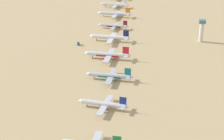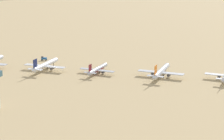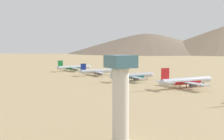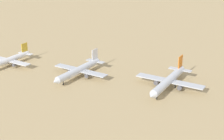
{
  "view_description": "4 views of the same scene",
  "coord_description": "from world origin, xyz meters",
  "views": [
    {
      "loc": [
        -57.8,
        400.36,
        138.99
      ],
      "look_at": [
        -13.11,
        92.81,
        5.45
      ],
      "focal_mm": 61.17,
      "sensor_mm": 36.0,
      "label": 1
    },
    {
      "loc": [
        -333.35,
        -166.43,
        97.43
      ],
      "look_at": [
        7.44,
        -60.37,
        3.41
      ],
      "focal_mm": 69.54,
      "sensor_mm": 36.0,
      "label": 2
    },
    {
      "loc": [
        -141.03,
        -81.06,
        27.87
      ],
      "look_at": [
        -6.88,
        142.86,
        5.43
      ],
      "focal_mm": 45.49,
      "sensor_mm": 36.0,
      "label": 3
    },
    {
      "loc": [
        179.82,
        -53.32,
        76.78
      ],
      "look_at": [
        8.64,
        -138.15,
        4.0
      ],
      "focal_mm": 54.79,
      "sensor_mm": 36.0,
      "label": 4
    }
  ],
  "objects": [
    {
      "name": "parked_jet_3",
      "position": [
        5.15,
        -48.17,
        3.74
      ],
      "size": [
        39.02,
        31.79,
        11.25
      ],
      "color": "#B2B7C1",
      "rests_on": "ground"
    },
    {
      "name": "control_tower",
      "position": [
        -97.65,
        -13.41,
        14.24
      ],
      "size": [
        7.2,
        7.2,
        25.21
      ],
      "color": "beige",
      "rests_on": "ground"
    },
    {
      "name": "ground_plane",
      "position": [
        0.0,
        0.0,
        0.0
      ],
      "size": [
        2468.55,
        2468.55,
        0.0
      ],
      "primitive_type": "plane",
      "color": "tan"
    },
    {
      "name": "parked_jet_2",
      "position": [
        10.95,
        -102.13,
        4.67
      ],
      "size": [
        48.06,
        39.06,
        13.85
      ],
      "color": "silver",
      "rests_on": "ground"
    },
    {
      "name": "parked_jet_6",
      "position": [
        -12.56,
        102.15,
        4.08
      ],
      "size": [
        42.55,
        34.55,
        12.28
      ],
      "color": "#B2B7C1",
      "rests_on": "ground"
    },
    {
      "name": "parked_jet_4",
      "position": [
        2.05,
        -0.5,
        4.62
      ],
      "size": [
        47.59,
        38.62,
        13.73
      ],
      "color": "silver",
      "rests_on": "ground"
    },
    {
      "name": "parked_jet_7",
      "position": [
        -15.84,
        153.37,
        3.88
      ],
      "size": [
        39.92,
        32.55,
        11.51
      ],
      "color": "silver",
      "rests_on": "ground"
    },
    {
      "name": "service_truck",
      "position": [
        35.0,
        17.06,
        2.08
      ],
      "size": [
        3.74,
        5.59,
        3.9
      ],
      "color": "#1E5999",
      "rests_on": "ground"
    },
    {
      "name": "parked_jet_1",
      "position": [
        18.13,
        -155.37,
        4.3
      ],
      "size": [
        44.86,
        36.54,
        12.93
      ],
      "color": "silver",
      "rests_on": "ground"
    },
    {
      "name": "parked_jet_5",
      "position": [
        -3.41,
        53.33,
        4.6
      ],
      "size": [
        47.92,
        38.89,
        13.83
      ],
      "color": "silver",
      "rests_on": "ground"
    }
  ]
}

